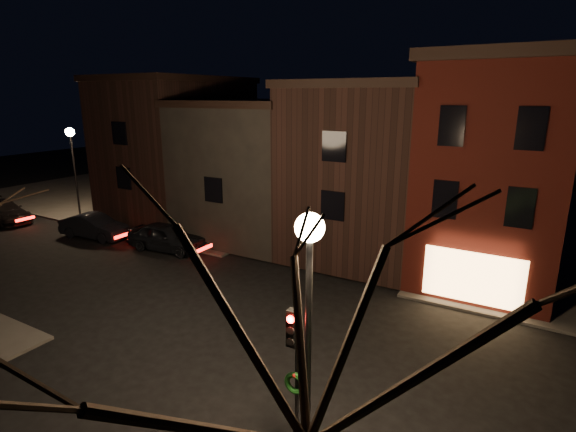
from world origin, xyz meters
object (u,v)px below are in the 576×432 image
object	(u,v)px
parked_car_b	(94,226)
parked_car_c	(3,212)
street_lamp_near	(309,280)
parked_car_a	(167,237)
street_lamp_far	(72,148)
traffic_signal	(295,362)
bare_tree_right	(309,297)

from	to	relation	value
parked_car_b	parked_car_c	world-z (taller)	parked_car_c
street_lamp_near	parked_car_a	world-z (taller)	street_lamp_near
parked_car_c	parked_car_a	bearing A→B (deg)	-77.22
parked_car_b	parked_car_c	bearing A→B (deg)	88.55
parked_car_a	parked_car_c	world-z (taller)	parked_car_a
parked_car_a	parked_car_c	xyz separation A→B (m)	(-14.47, -1.47, -0.04)
street_lamp_far	parked_car_a	distance (m)	11.44
street_lamp_near	parked_car_b	xyz separation A→B (m)	(-20.40, 9.81, -4.42)
traffic_signal	parked_car_b	bearing A→B (deg)	154.79
street_lamp_near	parked_car_a	distance (m)	18.61
traffic_signal	parked_car_a	world-z (taller)	traffic_signal
bare_tree_right	parked_car_b	xyz separation A→B (m)	(-21.70, 12.31, -5.39)
bare_tree_right	parked_car_a	distance (m)	21.31
parked_car_c	street_lamp_far	bearing A→B (deg)	-44.33
parked_car_c	traffic_signal	bearing A→B (deg)	-99.52
street_lamp_near	parked_car_a	size ratio (longest dim) A/B	1.36
bare_tree_right	parked_car_a	size ratio (longest dim) A/B	1.79
street_lamp_near	parked_car_c	xyz separation A→B (m)	(-29.24, 8.97, -4.41)
parked_car_a	parked_car_b	distance (m)	5.66
traffic_signal	parked_car_a	bearing A→B (deg)	144.93
parked_car_b	parked_car_a	bearing A→B (deg)	-90.57
parked_car_a	parked_car_c	size ratio (longest dim) A/B	0.90
parked_car_b	street_lamp_near	bearing A→B (deg)	-122.61
street_lamp_far	parked_car_a	xyz separation A→B (m)	(10.43, -1.76, -4.37)
street_lamp_far	parked_car_a	bearing A→B (deg)	-9.58
parked_car_a	parked_car_c	bearing A→B (deg)	89.86
traffic_signal	parked_car_a	xyz separation A→B (m)	(-14.17, 9.95, -2.00)
bare_tree_right	traffic_signal	bearing A→B (deg)	122.41
traffic_signal	parked_car_c	world-z (taller)	traffic_signal
parked_car_a	street_lamp_near	bearing A→B (deg)	-131.21
traffic_signal	bare_tree_right	xyz separation A→B (m)	(1.90, -2.99, 3.34)
parked_car_a	parked_car_b	bearing A→B (deg)	90.40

